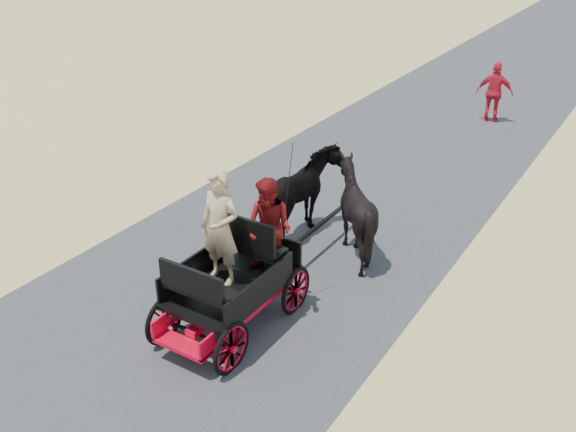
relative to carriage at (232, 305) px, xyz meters
The scene contains 8 objects.
ground 1.90m from the carriage, 111.46° to the right, with size 140.00×140.00×0.00m, color tan.
road 1.90m from the carriage, 111.46° to the right, with size 6.00×140.00×0.01m, color #38383A.
carriage is the anchor object (origin of this frame).
horse_left 3.09m from the carriage, 100.39° to the left, with size 0.91×2.01×1.70m, color black.
horse_right 3.09m from the carriage, 79.61° to the left, with size 1.37×1.54×1.70m, color black.
driver_man 1.28m from the carriage, 165.96° to the left, with size 0.66×0.43×1.80m, color tan.
passenger_woman 1.33m from the carriage, 63.43° to the left, with size 0.77×0.60×1.58m, color #660C0F.
pedestrian 11.90m from the carriage, 87.63° to the left, with size 1.01×0.42×1.73m, color red.
Camera 1 is at (5.75, -4.68, 6.05)m, focal length 40.00 mm.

